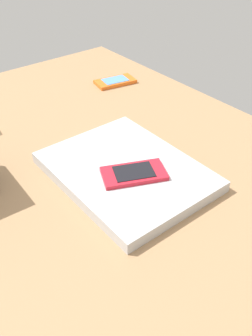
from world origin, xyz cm
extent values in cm
cube|color=#9E7751|center=(0.00, 0.00, 1.50)|extent=(120.00, 80.00, 3.00)
cube|color=#B7BABC|center=(-3.76, -0.52, 4.16)|extent=(31.09, 24.18, 2.31)
cube|color=red|center=(-6.75, 0.38, 5.72)|extent=(10.49, 13.30, 0.82)
cube|color=black|center=(-6.75, 0.38, 6.20)|extent=(7.41, 8.65, 0.14)
cube|color=orange|center=(32.07, -25.02, 3.49)|extent=(7.81, 12.16, 0.99)
cube|color=#5993E0|center=(32.07, -25.02, 4.06)|extent=(5.75, 7.71, 0.14)
camera|label=1|loc=(-48.54, 35.08, 48.21)|focal=39.84mm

